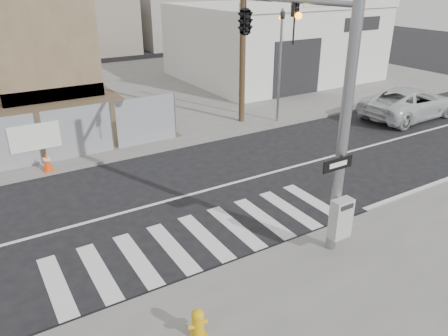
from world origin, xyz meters
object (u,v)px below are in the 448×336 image
signal_pole (275,52)px  suv (410,103)px  fire_hydrant (198,324)px  auto_shop (273,41)px  traffic_cone_d (47,162)px

signal_pole → suv: size_ratio=1.26×
signal_pole → fire_hydrant: size_ratio=10.24×
signal_pole → auto_shop: bearing=52.5°
traffic_cone_d → fire_hydrant: bearing=-84.9°
fire_hydrant → auto_shop: bearing=70.9°
suv → traffic_cone_d: (-17.08, 2.39, -0.31)m
auto_shop → fire_hydrant: auto_shop is taller
traffic_cone_d → suv: bearing=-8.0°
signal_pole → fire_hydrant: 7.22m
auto_shop → suv: size_ratio=2.16×
fire_hydrant → signal_pole: bearing=61.1°
signal_pole → suv: (11.76, 3.88, -4.01)m
suv → traffic_cone_d: size_ratio=7.96×
auto_shop → suv: auto_shop is taller
signal_pole → traffic_cone_d: 9.29m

